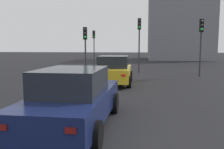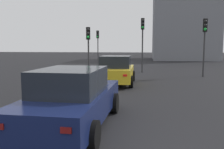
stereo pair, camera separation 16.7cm
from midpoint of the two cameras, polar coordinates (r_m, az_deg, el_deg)
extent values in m
cube|color=black|center=(5.77, 7.04, -16.45)|extent=(160.00, 160.00, 0.20)
cube|color=gold|center=(14.06, 1.29, 0.30)|extent=(4.08, 1.89, 0.70)
cube|color=#1E232B|center=(13.80, 1.21, 2.99)|extent=(1.85, 1.64, 0.65)
cylinder|color=black|center=(15.28, 5.21, -0.32)|extent=(0.64, 0.23, 0.64)
cylinder|color=black|center=(15.45, -1.62, -0.22)|extent=(0.64, 0.23, 0.64)
cylinder|color=black|center=(12.78, 4.82, -1.67)|extent=(0.64, 0.23, 0.64)
cylinder|color=black|center=(12.99, -3.32, -1.52)|extent=(0.64, 0.23, 0.64)
cube|color=red|center=(11.96, 3.45, -0.22)|extent=(0.03, 0.20, 0.11)
cube|color=red|center=(12.12, -2.81, -0.13)|extent=(0.03, 0.20, 0.11)
cube|color=#141E4C|center=(6.73, -8.13, -6.81)|extent=(4.74, 1.87, 0.69)
cube|color=#1E232B|center=(6.38, -8.86, -1.49)|extent=(2.15, 1.60, 0.64)
cylinder|color=black|center=(7.99, 1.14, -6.68)|extent=(0.65, 0.24, 0.64)
cylinder|color=black|center=(8.41, -10.86, -6.11)|extent=(0.65, 0.24, 0.64)
cylinder|color=black|center=(5.24, -3.53, -13.91)|extent=(0.65, 0.24, 0.64)
cylinder|color=black|center=(5.87, -20.91, -12.08)|extent=(0.65, 0.24, 0.64)
cube|color=maroon|center=(4.34, -9.55, -12.70)|extent=(0.03, 0.20, 0.11)
cylinder|color=#2D2D30|center=(18.32, -5.22, 3.96)|extent=(0.11, 0.11, 2.64)
cube|color=black|center=(18.27, -5.30, 9.50)|extent=(0.22, 0.30, 0.90)
sphere|color=black|center=(18.17, -5.36, 10.37)|extent=(0.20, 0.20, 0.20)
sphere|color=black|center=(18.16, -5.35, 9.52)|extent=(0.20, 0.20, 0.20)
sphere|color=green|center=(18.15, -5.34, 8.67)|extent=(0.20, 0.20, 0.20)
cylinder|color=#2D2D30|center=(20.24, 7.30, 5.39)|extent=(0.11, 0.11, 3.49)
cube|color=black|center=(20.25, 7.39, 11.60)|extent=(0.20, 0.28, 0.90)
sphere|color=black|center=(20.17, 7.40, 12.39)|extent=(0.20, 0.20, 0.20)
sphere|color=black|center=(20.15, 7.39, 11.63)|extent=(0.20, 0.20, 0.20)
sphere|color=green|center=(20.12, 7.37, 10.86)|extent=(0.20, 0.20, 0.20)
cylinder|color=#2D2D30|center=(18.31, 20.81, 4.32)|extent=(0.11, 0.11, 3.12)
cube|color=black|center=(18.29, 21.09, 10.62)|extent=(0.22, 0.30, 0.90)
sphere|color=black|center=(18.21, 21.18, 11.49)|extent=(0.20, 0.20, 0.20)
sphere|color=black|center=(18.18, 21.14, 10.64)|extent=(0.20, 0.20, 0.20)
sphere|color=green|center=(18.17, 21.11, 9.79)|extent=(0.20, 0.20, 0.20)
cylinder|color=#2D2D30|center=(29.38, -3.12, 5.40)|extent=(0.11, 0.11, 3.08)
cube|color=black|center=(29.35, -3.18, 9.29)|extent=(0.23, 0.30, 0.90)
sphere|color=black|center=(29.25, -3.25, 9.83)|extent=(0.20, 0.20, 0.20)
sphere|color=black|center=(29.24, -3.25, 9.30)|extent=(0.20, 0.20, 0.20)
sphere|color=green|center=(29.23, -3.25, 8.77)|extent=(0.20, 0.20, 0.20)
cube|color=slate|center=(41.62, 16.41, 10.94)|extent=(9.71, 9.54, 10.97)
camera|label=1|loc=(0.08, -89.39, 0.07)|focal=39.33mm
camera|label=2|loc=(0.08, 90.61, -0.07)|focal=39.33mm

